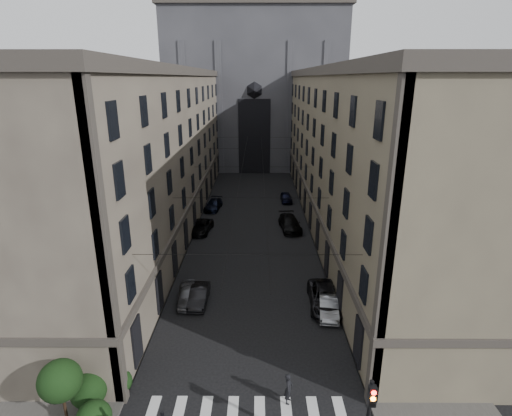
{
  "coord_description": "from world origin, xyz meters",
  "views": [
    {
      "loc": [
        0.62,
        -12.11,
        17.72
      ],
      "look_at": [
        0.52,
        12.92,
        9.52
      ],
      "focal_mm": 28.0,
      "sensor_mm": 36.0,
      "label": 1
    }
  ],
  "objects_px": {
    "car_left_near": "(188,294)",
    "pedestrian": "(289,389)",
    "car_right_midnear": "(325,298)",
    "car_right_near": "(328,306)",
    "car_left_midnear": "(199,296)",
    "gothic_tower": "(255,77)",
    "car_left_midfar": "(201,227)",
    "car_right_far": "(286,197)",
    "car_left_far": "(213,205)",
    "car_right_midfar": "(290,223)"
  },
  "relations": [
    {
      "from": "gothic_tower",
      "to": "pedestrian",
      "type": "xyz_separation_m",
      "value": [
        2.39,
        -68.78,
        -16.85
      ]
    },
    {
      "from": "car_left_midfar",
      "to": "car_right_midfar",
      "type": "height_order",
      "value": "car_right_midfar"
    },
    {
      "from": "car_left_far",
      "to": "car_right_midnear",
      "type": "distance_m",
      "value": 27.69
    },
    {
      "from": "car_left_midnear",
      "to": "car_left_midfar",
      "type": "height_order",
      "value": "car_left_midfar"
    },
    {
      "from": "car_left_midnear",
      "to": "pedestrian",
      "type": "relative_size",
      "value": 2.11
    },
    {
      "from": "car_left_near",
      "to": "car_left_midfar",
      "type": "distance_m",
      "value": 15.73
    },
    {
      "from": "car_left_near",
      "to": "car_left_far",
      "type": "height_order",
      "value": "car_left_near"
    },
    {
      "from": "car_left_far",
      "to": "car_right_near",
      "type": "relative_size",
      "value": 1.13
    },
    {
      "from": "pedestrian",
      "to": "gothic_tower",
      "type": "bearing_deg",
      "value": 18.28
    },
    {
      "from": "car_left_midnear",
      "to": "car_right_far",
      "type": "relative_size",
      "value": 1.02
    },
    {
      "from": "car_left_midnear",
      "to": "car_right_midnear",
      "type": "relative_size",
      "value": 0.71
    },
    {
      "from": "car_left_far",
      "to": "car_right_midfar",
      "type": "relative_size",
      "value": 0.84
    },
    {
      "from": "gothic_tower",
      "to": "car_left_midnear",
      "type": "distance_m",
      "value": 60.8
    },
    {
      "from": "gothic_tower",
      "to": "pedestrian",
      "type": "distance_m",
      "value": 70.85
    },
    {
      "from": "gothic_tower",
      "to": "car_left_midnear",
      "type": "relative_size",
      "value": 14.43
    },
    {
      "from": "gothic_tower",
      "to": "car_right_midnear",
      "type": "height_order",
      "value": "gothic_tower"
    },
    {
      "from": "car_left_midfar",
      "to": "car_right_midfar",
      "type": "bearing_deg",
      "value": 12.37
    },
    {
      "from": "car_right_midfar",
      "to": "pedestrian",
      "type": "height_order",
      "value": "pedestrian"
    },
    {
      "from": "car_left_midnear",
      "to": "car_left_midfar",
      "type": "relative_size",
      "value": 0.83
    },
    {
      "from": "car_left_far",
      "to": "car_right_near",
      "type": "height_order",
      "value": "car_right_near"
    },
    {
      "from": "car_left_far",
      "to": "car_right_near",
      "type": "bearing_deg",
      "value": -57.73
    },
    {
      "from": "car_left_near",
      "to": "pedestrian",
      "type": "xyz_separation_m",
      "value": [
        7.52,
        -10.76,
        0.25
      ]
    },
    {
      "from": "car_right_near",
      "to": "pedestrian",
      "type": "relative_size",
      "value": 2.17
    },
    {
      "from": "car_left_near",
      "to": "car_right_midnear",
      "type": "height_order",
      "value": "car_right_midnear"
    },
    {
      "from": "car_left_midnear",
      "to": "car_right_midfar",
      "type": "relative_size",
      "value": 0.72
    },
    {
      "from": "car_left_midfar",
      "to": "car_left_far",
      "type": "height_order",
      "value": "car_left_far"
    },
    {
      "from": "car_left_midfar",
      "to": "car_right_midfar",
      "type": "distance_m",
      "value": 10.81
    },
    {
      "from": "car_left_near",
      "to": "car_right_near",
      "type": "height_order",
      "value": "car_left_near"
    },
    {
      "from": "gothic_tower",
      "to": "car_right_near",
      "type": "height_order",
      "value": "gothic_tower"
    },
    {
      "from": "car_left_near",
      "to": "car_left_midnear",
      "type": "distance_m",
      "value": 0.95
    },
    {
      "from": "gothic_tower",
      "to": "car_left_midfar",
      "type": "relative_size",
      "value": 12.0
    },
    {
      "from": "gothic_tower",
      "to": "car_right_near",
      "type": "bearing_deg",
      "value": -84.07
    },
    {
      "from": "car_left_midnear",
      "to": "car_right_near",
      "type": "xyz_separation_m",
      "value": [
        10.4,
        -1.54,
        0.02
      ]
    },
    {
      "from": "car_left_far",
      "to": "pedestrian",
      "type": "relative_size",
      "value": 2.45
    },
    {
      "from": "gothic_tower",
      "to": "car_right_midfar",
      "type": "xyz_separation_m",
      "value": [
        4.57,
        -41.44,
        -16.99
      ]
    },
    {
      "from": "car_right_far",
      "to": "gothic_tower",
      "type": "bearing_deg",
      "value": 97.62
    },
    {
      "from": "car_left_far",
      "to": "pedestrian",
      "type": "xyz_separation_m",
      "value": [
        8.0,
        -35.18,
        0.27
      ]
    },
    {
      "from": "car_left_midfar",
      "to": "car_right_far",
      "type": "bearing_deg",
      "value": 55.83
    },
    {
      "from": "car_right_near",
      "to": "car_right_midnear",
      "type": "relative_size",
      "value": 0.73
    },
    {
      "from": "gothic_tower",
      "to": "car_right_midfar",
      "type": "relative_size",
      "value": 10.45
    },
    {
      "from": "car_left_near",
      "to": "car_right_midnear",
      "type": "relative_size",
      "value": 0.73
    },
    {
      "from": "gothic_tower",
      "to": "car_left_midfar",
      "type": "xyz_separation_m",
      "value": [
        -6.2,
        -42.33,
        -17.13
      ]
    },
    {
      "from": "gothic_tower",
      "to": "car_right_midfar",
      "type": "bearing_deg",
      "value": -83.7
    },
    {
      "from": "gothic_tower",
      "to": "car_left_far",
      "type": "relative_size",
      "value": 12.42
    },
    {
      "from": "car_left_midnear",
      "to": "car_right_far",
      "type": "height_order",
      "value": "car_right_far"
    },
    {
      "from": "car_left_far",
      "to": "car_left_midnear",
      "type": "bearing_deg",
      "value": -78.79
    },
    {
      "from": "car_left_near",
      "to": "car_right_midnear",
      "type": "xyz_separation_m",
      "value": [
        11.25,
        -0.66,
        0.08
      ]
    },
    {
      "from": "car_right_midnear",
      "to": "car_right_far",
      "type": "xyz_separation_m",
      "value": [
        -1.22,
        28.76,
        -0.11
      ]
    },
    {
      "from": "car_right_midnear",
      "to": "car_right_midfar",
      "type": "relative_size",
      "value": 1.02
    },
    {
      "from": "pedestrian",
      "to": "car_right_midnear",
      "type": "bearing_deg",
      "value": -3.97
    }
  ]
}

